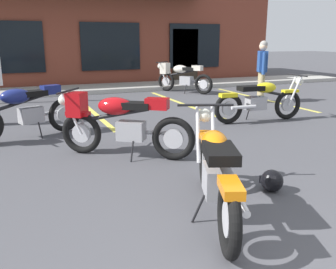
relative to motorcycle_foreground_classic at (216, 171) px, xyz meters
name	(u,v)px	position (x,y,z in m)	size (l,w,h in m)	color
ground_plane	(158,168)	(-0.02, 1.51, -0.46)	(80.00, 80.00, 0.00)	#47474C
sidewalk_kerb	(70,90)	(-0.02, 9.70, -0.39)	(22.00, 1.80, 0.14)	#A8A59E
brick_storefront_building	(52,30)	(-0.01, 13.63, 1.61)	(17.16, 6.69, 4.13)	brown
painted_stall_lines	(91,110)	(-0.02, 6.10, -0.46)	(10.13, 4.80, 0.01)	#DBCC4C
motorcycle_foreground_classic	(216,171)	(0.00, 0.00, 0.00)	(1.06, 2.01, 0.98)	black
motorcycle_red_sportbike	(181,76)	(3.40, 8.23, 0.07)	(1.39, 1.85, 0.98)	black
motorcycle_silver_naked	(260,100)	(3.06, 3.47, 0.00)	(2.11, 0.66, 0.98)	black
motorcycle_green_cafe_racer	(19,109)	(-1.68, 3.88, 0.07)	(2.03, 1.02, 0.98)	black
motorcycle_orange_scrambler	(118,122)	(-0.36, 2.25, 0.07)	(1.80, 1.46, 0.98)	black
person_in_shorts_foreground	(262,68)	(4.61, 5.57, 0.49)	(0.39, 0.58, 1.68)	black
helmet_on_pavement	(272,181)	(0.90, 0.25, -0.33)	(0.26, 0.26, 0.26)	black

